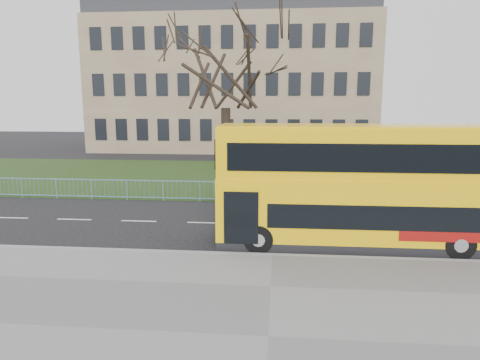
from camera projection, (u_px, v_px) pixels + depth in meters
The scene contains 8 objects.
ground at pixel (273, 243), 16.05m from camera, with size 120.00×120.00×0.00m, color black.
pavement at pixel (268, 339), 9.43m from camera, with size 80.00×10.50×0.12m, color slate.
kerb at pixel (272, 256), 14.52m from camera, with size 80.00×0.20×0.14m, color gray.
grass_verge at pixel (276, 177), 30.06m from camera, with size 80.00×15.40×0.08m, color #1C3312.
guard_railing at pixel (275, 193), 22.42m from camera, with size 40.00×0.12×1.10m, color #6D9FC2, non-canonical shape.
bare_tree at pixel (226, 92), 25.08m from camera, with size 8.04×8.04×11.49m, color black, non-canonical shape.
civic_building at pixel (235, 87), 49.55m from camera, with size 30.00×15.00×14.00m, color #7E6750.
yellow_bus at pixel (364, 184), 15.31m from camera, with size 10.42×2.55×4.36m.
Camera 1 is at (0.16, -15.42, 5.19)m, focal length 32.00 mm.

